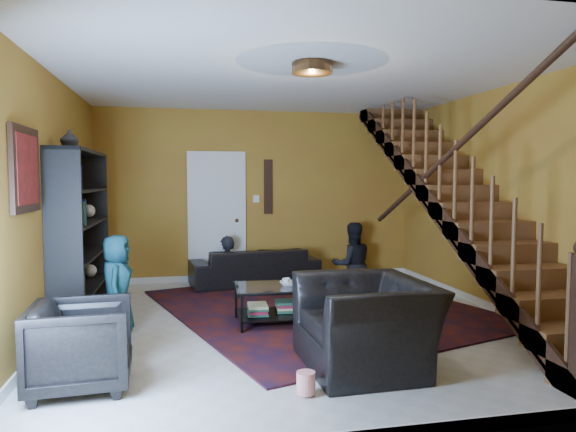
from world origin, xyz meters
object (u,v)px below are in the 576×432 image
at_px(bookshelf, 82,240).
at_px(armchair_left, 81,345).
at_px(armchair_right, 365,324).
at_px(coffee_table, 287,302).
at_px(sofa, 254,267).

xyz_separation_m(bookshelf, armchair_left, (0.35, -2.06, -0.61)).
height_order(bookshelf, armchair_left, bookshelf).
bearing_deg(bookshelf, armchair_left, -80.21).
relative_size(armchair_right, coffee_table, 0.99).
relative_size(bookshelf, sofa, 1.00).
bearing_deg(bookshelf, sofa, 36.93).
height_order(armchair_left, armchair_right, armchair_right).
relative_size(sofa, armchair_right, 1.66).
height_order(armchair_left, coffee_table, armchair_left).
distance_m(sofa, armchair_left, 4.21).
relative_size(armchair_left, coffee_table, 0.64).
bearing_deg(coffee_table, bookshelf, 165.98).
distance_m(sofa, coffee_table, 2.28).
bearing_deg(bookshelf, coffee_table, -14.02).
relative_size(bookshelf, coffee_table, 1.65).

